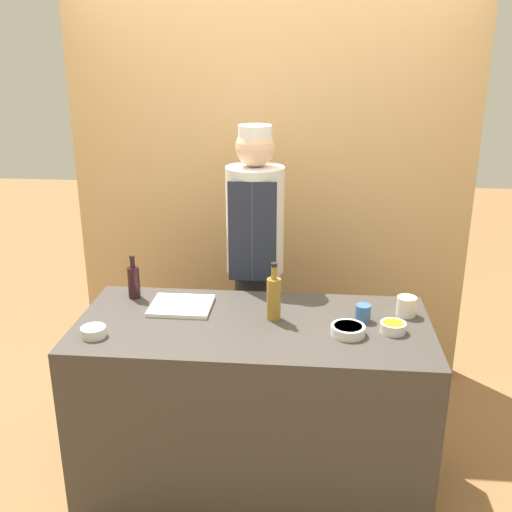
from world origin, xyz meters
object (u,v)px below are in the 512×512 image
Objects in this scene: sauce_bowl_green at (348,330)px; cup_blue at (363,313)px; bottle_vinegar at (274,297)px; sauce_bowl_orange at (393,327)px; cup_cream at (406,306)px; cutting_board at (181,306)px; bottle_wine at (134,281)px; chef_center at (255,264)px; sauce_bowl_white at (93,331)px.

cup_blue reaches higher than sauce_bowl_green.
sauce_bowl_orange is at bearing -9.32° from bottle_vinegar.
sauce_bowl_green is 0.55× the size of bottle_vinegar.
bottle_vinegar is at bearing -171.05° from cup_cream.
cutting_board is at bearing 169.62° from bottle_vinegar.
bottle_vinegar is at bearing -14.63° from bottle_wine.
cup_cream is 0.23m from cup_blue.
sauce_bowl_orange is at bearing -114.02° from cup_cream.
sauce_bowl_green is 0.87m from chef_center.
cutting_board is at bearing 175.83° from cup_blue.
chef_center reaches higher than sauce_bowl_orange.
sauce_bowl_green is at bearing -16.85° from bottle_wine.
cup_cream reaches higher than sauce_bowl_orange.
cup_blue is at bearing -4.17° from cutting_board.
sauce_bowl_orange is 1.03m from cutting_board.
cup_blue is at bearing -8.41° from bottle_wine.
sauce_bowl_white is 0.47m from cutting_board.
bottle_wine is at bearing 82.69° from sauce_bowl_white.
sauce_bowl_white is at bearing -165.90° from cup_cream.
sauce_bowl_white is 0.46m from bottle_wine.
sauce_bowl_orange is 0.51× the size of bottle_wine.
bottle_vinegar is (0.79, 0.26, 0.09)m from sauce_bowl_white.
sauce_bowl_green reaches higher than cutting_board.
bottle_vinegar is at bearing -10.38° from cutting_board.
sauce_bowl_white is at bearing -133.51° from cutting_board.
sauce_bowl_green is 0.09× the size of chef_center.
cutting_board is (0.33, 0.34, -0.02)m from sauce_bowl_white.
sauce_bowl_orange is 1.47× the size of cup_blue.
sauce_bowl_orange is 0.39× the size of cutting_board.
chef_center is (0.65, 0.84, 0.03)m from sauce_bowl_white.
sauce_bowl_white is at bearing -173.82° from sauce_bowl_green.
bottle_wine is (0.06, 0.45, 0.06)m from sauce_bowl_white.
sauce_bowl_white is 1.18× the size of cup_cream.
chef_center is at bearing 57.26° from cutting_board.
cup_cream is (0.63, 0.10, -0.06)m from bottle_vinegar.
bottle_vinegar reaches higher than sauce_bowl_green.
bottle_wine is 2.88× the size of cup_blue.
chef_center is (0.32, 0.50, 0.05)m from cutting_board.
chef_center is (-0.14, 0.58, -0.05)m from bottle_vinegar.
bottle_wine reaches higher than sauce_bowl_orange.
bottle_vinegar is at bearing 170.68° from sauce_bowl_orange.
sauce_bowl_white is 1.40× the size of cup_blue.
sauce_bowl_white reaches higher than cutting_board.
cup_cream is at bearing -3.83° from bottle_wine.
cup_cream is (1.10, 0.01, 0.04)m from cutting_board.
cup_cream is at bearing 39.04° from sauce_bowl_green.
sauce_bowl_white is at bearing -161.93° from bottle_vinegar.
cup_blue reaches higher than sauce_bowl_white.
bottle_vinegar reaches higher than cutting_board.
chef_center reaches higher than cup_blue.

